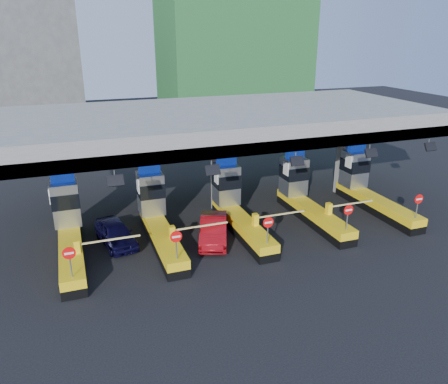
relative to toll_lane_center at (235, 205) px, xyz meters
name	(u,v)px	position (x,y,z in m)	size (l,w,h in m)	color
ground	(236,227)	(0.00, -0.28, -1.40)	(120.00, 120.00, 0.00)	black
toll_canopy	(221,123)	(0.00, 2.59, 4.74)	(28.00, 12.09, 7.00)	slate
toll_lane_far_left	(69,227)	(-10.00, 0.00, 0.00)	(4.43, 8.00, 4.16)	black
toll_lane_left	(157,215)	(-5.00, 0.00, 0.00)	(4.43, 8.00, 4.16)	black
toll_lane_center	(235,205)	(0.00, 0.00, 0.00)	(4.43, 8.00, 4.16)	black
toll_lane_right	(304,195)	(5.00, 0.00, 0.00)	(4.43, 8.00, 4.16)	black
toll_lane_far_right	(366,187)	(10.00, 0.00, 0.00)	(4.43, 8.00, 4.16)	black
bg_building_scaffold	(233,12)	(12.00, 31.72, 12.60)	(18.00, 12.00, 28.00)	#1E5926
bg_building_concrete	(17,56)	(-14.00, 35.72, 7.60)	(14.00, 10.00, 18.00)	#4C4C49
van	(116,233)	(-7.47, -0.14, -0.69)	(1.66, 4.13, 1.41)	black
red_car	(213,230)	(-1.99, -1.69, -0.67)	(1.55, 4.44, 1.46)	maroon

